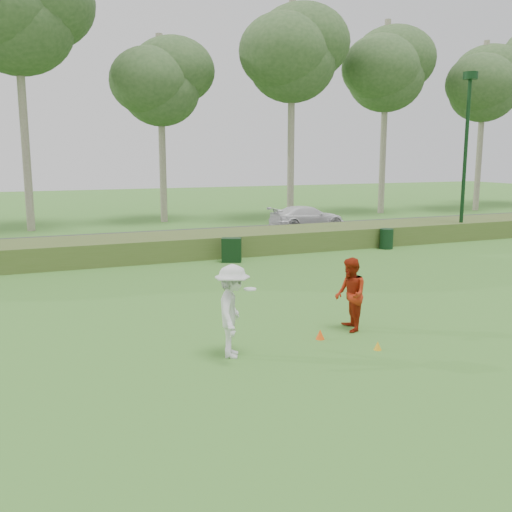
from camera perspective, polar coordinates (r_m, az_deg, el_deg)
name	(u,v)px	position (r m, az deg, el deg)	size (l,w,h in m)	color
ground	(319,337)	(13.77, 6.36, -8.08)	(120.00, 120.00, 0.00)	#347226
reed_strip	(186,245)	(24.60, -7.06, 1.11)	(80.00, 3.00, 0.90)	#425A24
park_road	(160,239)	(29.46, -9.60, 1.71)	(80.00, 6.00, 0.06)	#2D2D2D
lamp_post	(467,127)	(30.31, 20.36, 12.02)	(0.70, 0.70, 8.18)	black
tree_3	(16,14)	(35.23, -22.85, 21.39)	(7.80, 7.80, 15.50)	gray
tree_4	(160,83)	(37.16, -9.54, 16.69)	(6.24, 6.24, 11.50)	gray
tree_5	(292,54)	(38.18, 3.61, 19.48)	(7.28, 7.28, 14.00)	gray
tree_6	(386,70)	(43.22, 12.88, 17.65)	(7.02, 7.02, 13.50)	gray
tree_7	(484,85)	(47.36, 21.83, 15.60)	(6.50, 6.50, 12.50)	gray
player_white	(233,311)	(12.18, -2.35, -5.53)	(1.21, 1.49, 2.01)	silver
player_red	(350,295)	(14.15, 9.42, -3.83)	(0.88, 0.69, 1.82)	#9F220D
cone_orange	(320,334)	(13.61, 6.43, -7.79)	(0.21, 0.21, 0.23)	#FF500D
cone_yellow	(378,346)	(13.11, 12.07, -8.76)	(0.18, 0.18, 0.19)	gold
utility_cabinet	(232,250)	(22.92, -2.46, 0.61)	(0.78, 0.49, 0.98)	black
trash_bin	(386,239)	(26.81, 12.91, 1.70)	(0.61, 0.61, 0.92)	black
car_right	(307,217)	(32.95, 5.13, 3.89)	(1.81, 4.45, 1.29)	white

